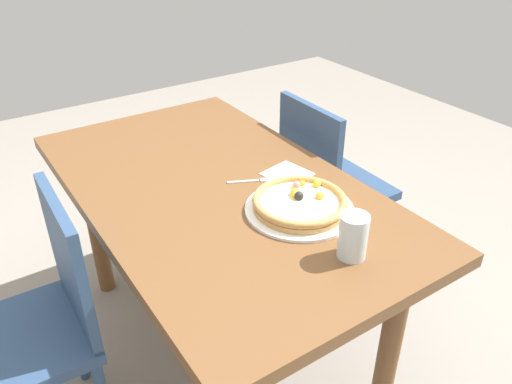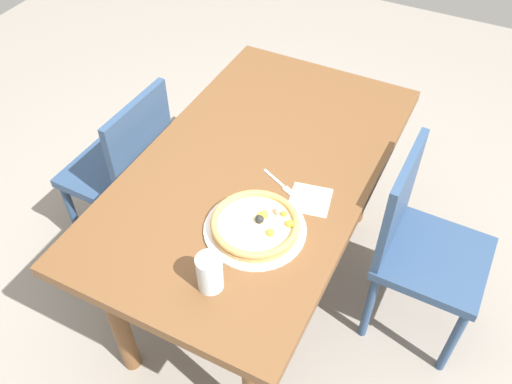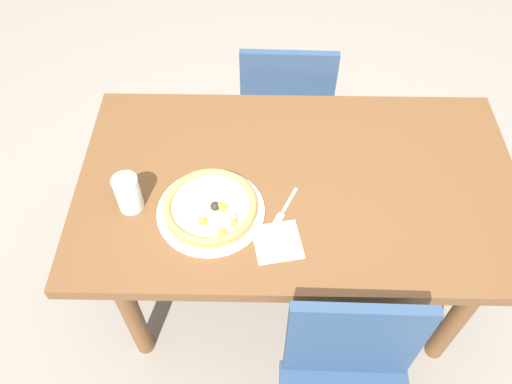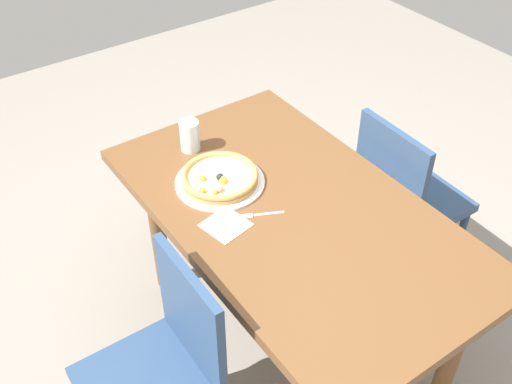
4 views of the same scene
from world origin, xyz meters
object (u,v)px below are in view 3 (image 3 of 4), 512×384
dining_table (297,198)px  pizza (211,207)px  drinking_glass (128,193)px  plate (211,211)px  chair_near (285,109)px  fork (284,210)px  napkin (277,242)px

dining_table → pizza: pizza is taller
dining_table → drinking_glass: (0.54, 0.11, 0.16)m
plate → chair_near: bearing=-108.7°
pizza → plate: bearing=-49.1°
plate → drinking_glass: 0.26m
plate → drinking_glass: (0.25, -0.02, 0.06)m
dining_table → drinking_glass: 0.57m
plate → pizza: (-0.00, 0.00, 0.03)m
fork → plate: bearing=-61.8°
dining_table → pizza: (0.28, 0.14, 0.13)m
chair_near → plate: (0.26, 0.77, 0.27)m
chair_near → drinking_glass: size_ratio=6.83×
dining_table → napkin: size_ratio=10.50×
drinking_glass → napkin: bearing=164.3°
chair_near → fork: size_ratio=5.64×
chair_near → drinking_glass: (0.52, 0.75, 0.33)m
plate → napkin: size_ratio=2.43×
plate → pizza: pizza is taller
chair_near → plate: size_ratio=2.59×
drinking_glass → chair_near: bearing=-124.5°
dining_table → fork: 0.17m
fork → drinking_glass: 0.49m
pizza → fork: size_ratio=1.88×
plate → drinking_glass: size_ratio=2.64×
plate → napkin: plate is taller
drinking_glass → fork: bearing=178.8°
chair_near → drinking_glass: 0.97m
dining_table → plate: size_ratio=4.32×
chair_near → pizza: 0.87m
fork → drinking_glass: bearing=-65.8°
pizza → fork: (-0.23, -0.01, -0.03)m
dining_table → napkin: napkin is taller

